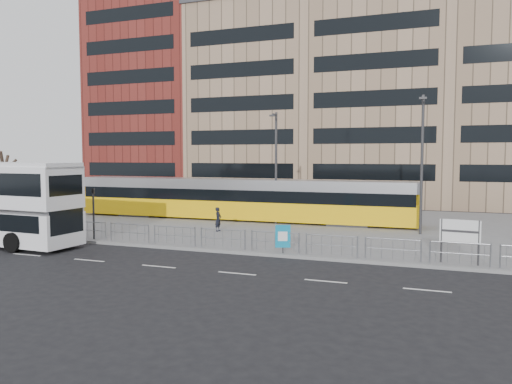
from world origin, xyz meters
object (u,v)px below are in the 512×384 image
(tram, at_px, (238,199))
(lamp_post_east, at_px, (422,159))
(lamp_post_west, at_px, (276,163))
(bare_tree, at_px, (3,150))
(traffic_light_west, at_px, (93,207))
(station_sign, at_px, (460,233))
(ad_panel, at_px, (283,237))
(pedestrian, at_px, (218,219))

(tram, xyz_separation_m, lamp_post_east, (13.85, -2.67, 3.22))
(lamp_post_west, xyz_separation_m, bare_tree, (-19.48, -6.46, 1.00))
(tram, distance_m, traffic_light_west, 12.43)
(station_sign, bearing_deg, traffic_light_west, -171.87)
(ad_panel, height_order, lamp_post_east, lamp_post_east)
(ad_panel, bearing_deg, lamp_post_east, 33.77)
(lamp_post_west, height_order, lamp_post_east, lamp_post_east)
(traffic_light_west, bearing_deg, station_sign, -16.64)
(tram, height_order, lamp_post_east, lamp_post_east)
(tram, distance_m, lamp_post_west, 4.68)
(ad_panel, distance_m, bare_tree, 24.14)
(pedestrian, xyz_separation_m, lamp_post_west, (2.46, 4.90, 3.69))
(ad_panel, distance_m, pedestrian, 8.51)
(traffic_light_west, bearing_deg, pedestrian, 26.18)
(station_sign, distance_m, bare_tree, 32.33)
(ad_panel, xyz_separation_m, pedestrian, (-6.31, 5.71, -0.06))
(pedestrian, relative_size, traffic_light_west, 0.52)
(ad_panel, relative_size, traffic_light_west, 0.48)
(station_sign, distance_m, pedestrian, 15.76)
(ad_panel, distance_m, traffic_light_west, 12.15)
(station_sign, relative_size, traffic_light_west, 0.67)
(tram, bearing_deg, lamp_post_west, -18.04)
(station_sign, height_order, bare_tree, bare_tree)
(lamp_post_west, relative_size, bare_tree, 1.07)
(station_sign, bearing_deg, pedestrian, 168.00)
(lamp_post_west, xyz_separation_m, lamp_post_east, (10.33, -1.57, 0.34))
(ad_panel, xyz_separation_m, traffic_light_west, (-12.10, 0.22, 1.11))
(lamp_post_west, bearing_deg, tram, 162.64)
(station_sign, height_order, lamp_post_west, lamp_post_west)
(station_sign, xyz_separation_m, bare_tree, (-31.86, 3.69, 4.06))
(lamp_post_west, relative_size, lamp_post_east, 0.92)
(bare_tree, bearing_deg, tram, 25.36)
(tram, relative_size, ad_panel, 18.49)
(station_sign, height_order, ad_panel, station_sign)
(tram, xyz_separation_m, bare_tree, (-15.96, -7.56, 3.89))
(traffic_light_west, distance_m, lamp_post_east, 20.76)
(tram, xyz_separation_m, lamp_post_west, (3.52, -1.10, 2.88))
(traffic_light_west, xyz_separation_m, bare_tree, (-11.23, 3.92, 3.53))
(traffic_light_west, bearing_deg, ad_panel, -18.33)
(bare_tree, bearing_deg, pedestrian, 5.25)
(pedestrian, distance_m, lamp_post_east, 13.82)
(pedestrian, bearing_deg, lamp_post_east, -74.08)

